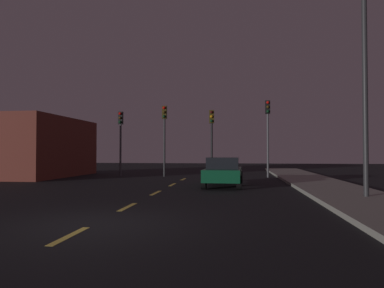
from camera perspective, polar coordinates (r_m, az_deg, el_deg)
ground_plane at (r=15.44m, az=-5.33°, el=-7.60°), size 80.00×80.00×0.00m
sidewalk_curb_right at (r=15.63m, az=22.83°, el=-7.15°), size 3.00×40.00×0.15m
lane_stripe_nearest at (r=7.75m, az=-19.08°, el=-13.76°), size 0.16×1.60×0.01m
lane_stripe_second at (r=11.22m, az=-10.31°, el=-9.92°), size 0.16×1.60×0.01m
lane_stripe_third at (r=14.86m, az=-5.84°, el=-7.83°), size 0.16×1.60×0.01m
lane_stripe_fourth at (r=18.56m, az=-3.16°, el=-6.54°), size 0.16×1.60×0.01m
lane_stripe_fifth at (r=22.30m, az=-1.38°, el=-5.67°), size 0.16×1.60×0.01m
traffic_signal_far_left at (r=25.65m, az=-11.43°, el=2.12°), size 0.32×0.38×4.58m
traffic_signal_center_left at (r=24.83m, az=-4.47°, el=2.74°), size 0.32×0.38×4.94m
traffic_signal_center_right at (r=24.36m, az=3.18°, el=2.29°), size 0.32×0.38×4.58m
traffic_signal_far_right at (r=24.41m, az=12.09°, el=3.21°), size 0.32×0.38×5.18m
car_stopped_ahead at (r=17.75m, az=5.10°, el=-4.41°), size 1.93×4.45×1.44m
street_lamp_right at (r=14.00m, az=24.96°, el=11.14°), size 1.92×0.36×7.85m
storefront_left at (r=27.02m, az=-23.60°, el=-0.50°), size 5.04×8.72×4.07m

